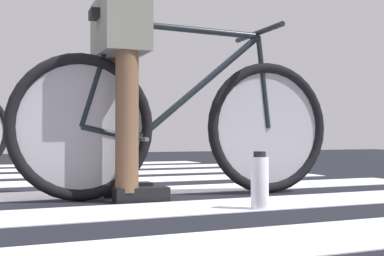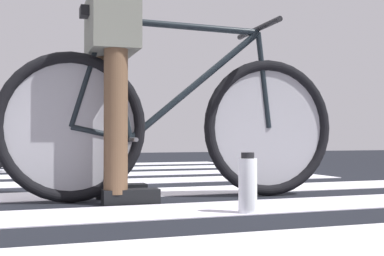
# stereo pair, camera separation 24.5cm
# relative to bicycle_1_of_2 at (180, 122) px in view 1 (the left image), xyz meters

# --- Properties ---
(bicycle_1_of_2) EXTENTS (1.74, 0.52, 0.93)m
(bicycle_1_of_2) POSITION_rel_bicycle_1_of_2_xyz_m (0.00, 0.00, 0.00)
(bicycle_1_of_2) COLOR black
(bicycle_1_of_2) RESTS_ON ground
(cyclist_1_of_2) EXTENTS (0.33, 0.42, 0.99)m
(cyclist_1_of_2) POSITION_rel_bicycle_1_of_2_xyz_m (-0.31, 0.02, 0.26)
(cyclist_1_of_2) COLOR brown
(cyclist_1_of_2) RESTS_ON ground
(water_bottle) EXTENTS (0.08, 0.08, 0.25)m
(water_bottle) POSITION_rel_bicycle_1_of_2_xyz_m (0.12, -0.59, -0.27)
(water_bottle) COLOR white
(water_bottle) RESTS_ON ground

